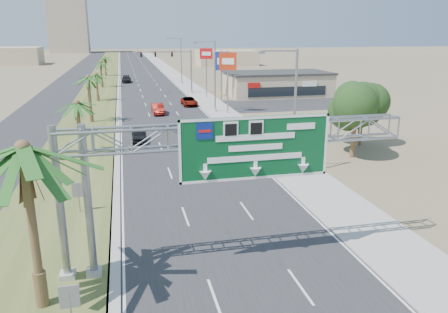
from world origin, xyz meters
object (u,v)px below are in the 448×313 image
object	(u,v)px
car_far	(126,79)
pole_sign_red_far	(206,58)
palm_near	(22,149)
store_building	(278,85)
car_mid_lane	(158,109)
car_right_lane	(189,102)
signal_mast	(180,68)
pole_sign_blue	(221,63)
car_left_lane	(138,135)
sign_gantry	(221,147)
pole_sign_red_near	(228,65)

from	to	relation	value
car_far	pole_sign_red_far	size ratio (longest dim) A/B	0.59
palm_near	store_building	size ratio (longest dim) A/B	0.46
car_mid_lane	car_far	size ratio (longest dim) A/B	0.87
store_building	car_right_lane	size ratio (longest dim) A/B	3.81
palm_near	signal_mast	xyz separation A→B (m)	(14.37, 63.97, -2.08)
store_building	pole_sign_blue	size ratio (longest dim) A/B	2.18
car_right_lane	pole_sign_blue	size ratio (longest dim) A/B	0.57
pole_sign_blue	pole_sign_red_far	bearing A→B (deg)	110.80
signal_mast	car_far	distance (m)	24.12
signal_mast	store_building	distance (m)	18.08
store_building	pole_sign_red_far	bearing A→B (deg)	177.78
pole_sign_blue	car_left_lane	bearing A→B (deg)	-119.88
sign_gantry	car_right_lane	size ratio (longest dim) A/B	3.54
car_mid_lane	pole_sign_red_near	bearing A→B (deg)	-11.67
car_right_lane	car_far	world-z (taller)	car_far
store_building	signal_mast	bearing A→B (deg)	160.46
car_left_lane	pole_sign_blue	size ratio (longest dim) A/B	0.50
car_left_lane	car_mid_lane	size ratio (longest dim) A/B	0.92
car_mid_lane	pole_sign_red_near	xyz separation A→B (m)	(9.74, -1.68, 6.06)
car_right_lane	pole_sign_red_near	size ratio (longest dim) A/B	0.54
car_mid_lane	pole_sign_blue	size ratio (longest dim) A/B	0.54
signal_mast	pole_sign_blue	size ratio (longest dim) A/B	1.24
car_right_lane	car_far	bearing A→B (deg)	103.94
palm_near	car_right_lane	xyz separation A→B (m)	(13.87, 50.40, -6.27)
pole_sign_red_far	car_left_lane	bearing A→B (deg)	-113.50
store_building	car_far	distance (m)	38.33
signal_mast	pole_sign_red_near	size ratio (longest dim) A/B	1.18
palm_near	signal_mast	distance (m)	65.60
signal_mast	car_far	xyz separation A→B (m)	(-9.65, 21.72, -4.10)
car_far	pole_sign_red_far	xyz separation A→B (m)	(13.47, -27.19, 6.11)
signal_mast	car_left_lane	bearing A→B (deg)	-104.57
car_left_lane	car_mid_lane	distance (m)	16.04
palm_near	car_mid_lane	size ratio (longest dim) A/B	1.86
pole_sign_red_near	pole_sign_red_far	size ratio (longest dim) A/B	1.00
signal_mast	palm_near	bearing A→B (deg)	-102.66
sign_gantry	store_building	xyz separation A→B (m)	(23.06, 56.07, -4.06)
store_building	car_left_lane	size ratio (longest dim) A/B	4.36
pole_sign_blue	store_building	bearing A→B (deg)	18.96
car_left_lane	pole_sign_red_far	xyz separation A→B (m)	(13.05, 30.02, 6.15)
sign_gantry	signal_mast	size ratio (longest dim) A/B	1.63
car_mid_lane	pole_sign_blue	bearing A→B (deg)	39.13
signal_mast	car_far	size ratio (longest dim) A/B	2.00
palm_near	pole_sign_red_near	size ratio (longest dim) A/B	0.96
palm_near	pole_sign_red_near	bearing A→B (deg)	66.82
car_mid_lane	car_right_lane	xyz separation A→B (m)	(5.41, 6.22, -0.08)
car_right_lane	car_far	size ratio (longest dim) A/B	0.92
palm_near	pole_sign_red_near	world-z (taller)	pole_sign_red_near
signal_mast	car_right_lane	bearing A→B (deg)	-92.13
car_left_lane	car_far	distance (m)	57.21
car_right_lane	pole_sign_blue	bearing A→B (deg)	31.13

